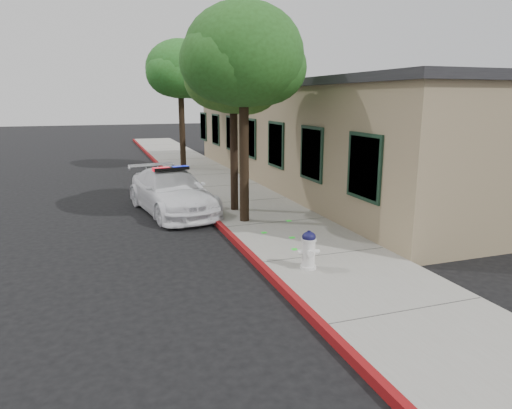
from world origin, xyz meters
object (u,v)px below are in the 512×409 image
(police_car, at_px, (172,192))
(street_tree_far, at_px, (181,72))
(fire_hydrant, at_px, (309,250))
(clapboard_building, at_px, (335,134))
(street_tree_mid, at_px, (234,77))
(street_tree_near, at_px, (244,60))

(police_car, distance_m, street_tree_far, 9.67)
(fire_hydrant, bearing_deg, police_car, 120.12)
(clapboard_building, xyz_separation_m, street_tree_mid, (-5.73, -4.08, 2.11))
(police_car, bearing_deg, street_tree_mid, -33.27)
(street_tree_mid, height_order, street_tree_far, street_tree_far)
(clapboard_building, distance_m, street_tree_mid, 7.34)
(police_car, height_order, street_tree_far, street_tree_far)
(street_tree_near, relative_size, street_tree_far, 0.96)
(street_tree_far, bearing_deg, police_car, -103.03)
(clapboard_building, bearing_deg, street_tree_near, -136.65)
(police_car, xyz_separation_m, street_tree_near, (1.73, -2.29, 3.94))
(clapboard_building, xyz_separation_m, police_car, (-7.60, -3.25, -1.43))
(police_car, bearing_deg, street_tree_near, -62.30)
(police_car, distance_m, street_tree_mid, 4.09)
(street_tree_near, xyz_separation_m, street_tree_far, (0.23, 10.78, 0.23))
(clapboard_building, bearing_deg, police_car, -156.84)
(fire_hydrant, bearing_deg, street_tree_near, 105.40)
(fire_hydrant, bearing_deg, clapboard_building, 73.48)
(clapboard_building, relative_size, fire_hydrant, 25.68)
(street_tree_near, bearing_deg, fire_hydrant, -89.04)
(street_tree_near, bearing_deg, street_tree_far, 88.75)
(police_car, xyz_separation_m, street_tree_far, (1.97, 8.49, 4.17))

